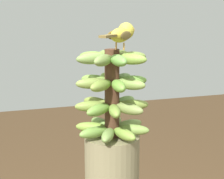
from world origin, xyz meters
TOP-DOWN VIEW (x-y plane):
  - banana_bunch at (-0.00, -0.00)m, footprint 0.26×0.26m
  - perched_bird at (-0.03, 0.01)m, footprint 0.17×0.16m

SIDE VIEW (x-z plane):
  - banana_bunch at x=0.00m, z-range 0.95..1.25m
  - perched_bird at x=-0.03m, z-range 1.26..1.35m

